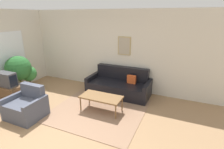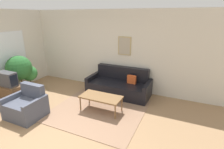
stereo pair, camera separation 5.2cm
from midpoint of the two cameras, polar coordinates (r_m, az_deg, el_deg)
The scene contains 10 objects.
ground_plane at distance 4.53m, azimuth -20.22°, elevation -16.19°, with size 16.00×16.00×0.00m, color #997551.
area_rug at distance 4.96m, azimuth -4.23°, elevation -11.54°, with size 2.44×2.25×0.01m.
wall_back at distance 6.22m, azimuth -2.66°, elevation 8.09°, with size 8.00×0.09×2.70m.
couch at distance 5.79m, azimuth 2.67°, elevation -3.65°, with size 2.04×0.90×0.87m.
coffee_table at distance 4.76m, azimuth -3.32°, elevation -7.53°, with size 1.12×0.54×0.44m.
tv_stand at distance 6.14m, azimuth -30.15°, elevation -5.38°, with size 0.81×0.41×0.52m.
tv at distance 5.98m, azimuth -30.86°, elevation -1.26°, with size 0.61×0.28×0.42m.
armchair at distance 5.07m, azimuth -25.87°, elevation -9.32°, with size 0.88×0.76×0.80m.
potted_plant_tall at distance 6.58m, azimuth -27.85°, elevation 1.77°, with size 0.82×0.82×1.25m.
potted_plant_by_window at distance 6.88m, azimuth -25.13°, elevation 0.21°, with size 0.54×0.54×0.81m.
Camera 2 is at (2.82, -2.51, 2.51)m, focal length 28.00 mm.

